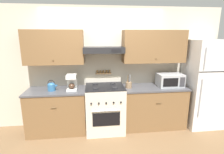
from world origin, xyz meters
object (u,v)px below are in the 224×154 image
(refrigerator, at_px, (203,84))
(stove_range, at_px, (105,108))
(utensil_crock, at_px, (129,85))
(tea_kettle, at_px, (52,86))
(coffee_maker, at_px, (72,82))
(microwave, at_px, (170,80))

(refrigerator, bearing_deg, stove_range, -180.00)
(utensil_crock, bearing_deg, tea_kettle, -180.00)
(refrigerator, height_order, utensil_crock, refrigerator)
(tea_kettle, distance_m, utensil_crock, 1.55)
(refrigerator, bearing_deg, utensil_crock, 179.17)
(stove_range, distance_m, coffee_maker, 0.87)
(tea_kettle, xyz_separation_m, coffee_maker, (0.39, 0.03, 0.07))
(coffee_maker, distance_m, microwave, 2.05)
(tea_kettle, height_order, coffee_maker, coffee_maker)
(microwave, relative_size, utensil_crock, 1.87)
(stove_range, height_order, microwave, microwave)
(tea_kettle, bearing_deg, stove_range, -1.30)
(stove_range, distance_m, microwave, 1.50)
(refrigerator, xyz_separation_m, tea_kettle, (-3.19, 0.02, 0.04))
(utensil_crock, bearing_deg, microwave, 1.14)
(refrigerator, distance_m, coffee_maker, 2.80)
(stove_range, height_order, utensil_crock, utensil_crock)
(stove_range, distance_m, tea_kettle, 1.16)
(stove_range, height_order, refrigerator, refrigerator)
(stove_range, relative_size, utensil_crock, 3.72)
(stove_range, distance_m, refrigerator, 2.19)
(microwave, distance_m, utensil_crock, 0.90)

